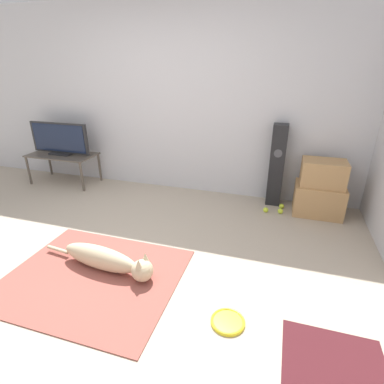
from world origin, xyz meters
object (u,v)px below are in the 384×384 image
at_px(cardboard_box_upper, 323,173).
at_px(tennis_ball_by_boxes, 280,211).
at_px(floor_speaker, 277,166).
at_px(tv_stand, 63,157).
at_px(dog, 108,260).
at_px(tennis_ball_loose_on_carpet, 282,206).
at_px(tv, 59,139).
at_px(frisbee, 228,322).
at_px(tennis_ball_near_speaker, 266,210).
at_px(cardboard_box_lower, 318,199).

bearing_deg(cardboard_box_upper, tennis_ball_by_boxes, -160.52).
xyz_separation_m(floor_speaker, tennis_ball_by_boxes, (0.11, -0.30, -0.50)).
distance_m(cardboard_box_upper, tv_stand, 3.76).
relative_size(cardboard_box_upper, tv_stand, 0.50).
distance_m(dog, tennis_ball_by_boxes, 2.21).
distance_m(cardboard_box_upper, tennis_ball_loose_on_carpet, 0.66).
xyz_separation_m(cardboard_box_upper, tv_stand, (-3.75, -0.04, -0.13)).
height_order(floor_speaker, tv, floor_speaker).
bearing_deg(cardboard_box_upper, tv, -179.45).
distance_m(dog, tennis_ball_loose_on_carpet, 2.33).
xyz_separation_m(tv_stand, tv, (0.00, 0.00, 0.29)).
xyz_separation_m(cardboard_box_upper, floor_speaker, (-0.55, 0.14, -0.00)).
xyz_separation_m(dog, cardboard_box_upper, (1.91, 1.80, 0.42)).
bearing_deg(tv, frisbee, -34.10).
bearing_deg(tennis_ball_near_speaker, tennis_ball_loose_on_carpet, 41.67).
distance_m(frisbee, floor_speaker, 2.29).
bearing_deg(tv_stand, floor_speaker, 3.21).
xyz_separation_m(floor_speaker, tennis_ball_near_speaker, (-0.07, -0.31, -0.50)).
bearing_deg(cardboard_box_lower, frisbee, -109.73).
relative_size(cardboard_box_lower, floor_speaker, 0.54).
bearing_deg(floor_speaker, tennis_ball_by_boxes, -69.09).
height_order(tv_stand, tv, tv).
bearing_deg(tennis_ball_by_boxes, tv_stand, 178.00).
bearing_deg(tv_stand, tv, 90.00).
height_order(tv, tennis_ball_by_boxes, tv).
bearing_deg(dog, tv_stand, 136.40).
bearing_deg(cardboard_box_lower, tv_stand, -179.60).
bearing_deg(cardboard_box_lower, tennis_ball_by_boxes, -161.91).
distance_m(cardboard_box_lower, cardboard_box_upper, 0.35).
xyz_separation_m(floor_speaker, tv, (-3.20, -0.18, 0.16)).
bearing_deg(tv_stand, dog, -43.60).
relative_size(tv_stand, tennis_ball_loose_on_carpet, 15.56).
relative_size(cardboard_box_lower, tennis_ball_near_speaker, 8.81).
bearing_deg(tv_stand, frisbee, -34.07).
distance_m(cardboard_box_lower, tv_stand, 3.76).
height_order(cardboard_box_upper, tv, tv).
bearing_deg(cardboard_box_upper, cardboard_box_lower, -99.13).
height_order(tennis_ball_by_boxes, tennis_ball_near_speaker, same).
distance_m(dog, tv, 2.62).
bearing_deg(dog, tennis_ball_by_boxes, 48.17).
relative_size(floor_speaker, tennis_ball_near_speaker, 16.23).
xyz_separation_m(cardboard_box_upper, tennis_ball_by_boxes, (-0.44, -0.15, -0.51)).
relative_size(cardboard_box_lower, cardboard_box_upper, 1.14).
bearing_deg(tv, tennis_ball_near_speaker, -2.52).
xyz_separation_m(dog, frisbee, (1.17, -0.28, -0.11)).
bearing_deg(frisbee, tv, 145.90).
xyz_separation_m(tv_stand, tennis_ball_near_speaker, (3.14, -0.14, -0.38)).
relative_size(floor_speaker, tennis_ball_loose_on_carpet, 16.23).
xyz_separation_m(tv, tennis_ball_loose_on_carpet, (3.33, 0.03, -0.67)).
bearing_deg(cardboard_box_upper, tv_stand, -179.41).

